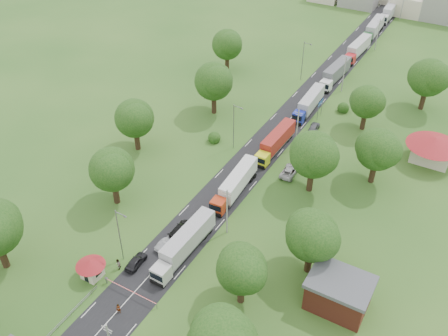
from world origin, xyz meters
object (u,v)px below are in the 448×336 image
Objects in this scene: info_sign at (320,105)px; truck_0 at (185,243)px; pedestrian_near at (119,309)px; boom_barrier at (123,288)px; car_lane_front at (136,262)px; car_lane_mid at (166,243)px; guard_booth at (91,266)px.

truck_0 is (-3.04, -49.27, -0.85)m from info_sign.
boom_barrier is at bearing 88.35° from pedestrian_near.
info_sign is 0.96× the size of car_lane_front.
info_sign reaches higher than car_lane_mid.
car_lane_mid is at bearing -97.43° from info_sign.
pedestrian_near is (7.59, -3.19, -1.32)m from guard_booth.
info_sign is 55.65m from car_lane_front.
guard_booth is 1.03× the size of car_lane_front.
guard_booth is at bearing -179.99° from boom_barrier.
boom_barrier is 2.10× the size of guard_booth.
boom_barrier is at bearing 104.62° from car_lane_front.
guard_booth is 6.69m from car_lane_front.
pedestrian_near reaches higher than boom_barrier.
pedestrian_near is at bearing -94.35° from info_sign.
boom_barrier is 5.98m from guard_booth.
car_lane_front is at bearing 108.19° from boom_barrier.
truck_0 is 14.09m from pedestrian_near.
car_lane_mid reaches higher than boom_barrier.
pedestrian_near reaches higher than car_lane_front.
truck_0 reaches higher than guard_booth.
boom_barrier is 3.64m from pedestrian_near.
info_sign reaches higher than pedestrian_near.
info_sign is 2.43× the size of pedestrian_near.
guard_booth is at bearing 67.28° from car_lane_mid.
pedestrian_near is (1.65, -13.64, 0.17)m from car_lane_mid.
car_lane_front is (4.20, 5.00, -1.43)m from guard_booth.
guard_booth is at bearing 126.84° from pedestrian_near.
guard_booth reaches higher than boom_barrier.
car_lane_front is (-1.64, 5.00, -0.16)m from boom_barrier.
car_lane_front reaches higher than boom_barrier.
guard_booth is 1.08× the size of car_lane_mid.
boom_barrier is 2.25× the size of info_sign.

